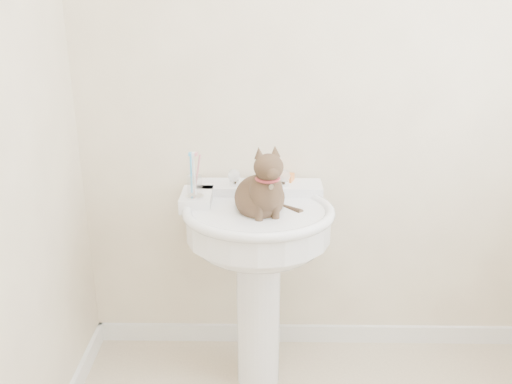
{
  "coord_description": "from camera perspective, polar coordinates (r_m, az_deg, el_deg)",
  "views": [
    {
      "loc": [
        -0.28,
        -1.31,
        1.7
      ],
      "look_at": [
        -0.31,
        0.79,
        0.9
      ],
      "focal_mm": 40.0,
      "sensor_mm": 36.0,
      "label": 1
    }
  ],
  "objects": [
    {
      "name": "faucet",
      "position": [
        2.4,
        0.3,
        1.45
      ],
      "size": [
        0.28,
        0.12,
        0.14
      ],
      "color": "silver",
      "rests_on": "pedestal_sink"
    },
    {
      "name": "pedestal_sink",
      "position": [
        2.35,
        0.18,
        -5.05
      ],
      "size": [
        0.63,
        0.62,
        0.86
      ],
      "color": "white",
      "rests_on": "floor"
    },
    {
      "name": "toothbrush_cup",
      "position": [
        2.3,
        -6.15,
        0.61
      ],
      "size": [
        0.07,
        0.07,
        0.18
      ],
      "rotation": [
        0.0,
        0.0,
        0.17
      ],
      "color": "silver",
      "rests_on": "pedestal_sink"
    },
    {
      "name": "soap_bar",
      "position": [
        2.5,
        2.73,
        1.52
      ],
      "size": [
        0.1,
        0.08,
        0.03
      ],
      "primitive_type": "cube",
      "rotation": [
        0.0,
        0.0,
        -0.3
      ],
      "color": "orange",
      "rests_on": "pedestal_sink"
    },
    {
      "name": "baseboard_back",
      "position": [
        2.93,
        6.42,
        -13.88
      ],
      "size": [
        2.2,
        0.02,
        0.09
      ],
      "primitive_type": "cube",
      "color": "white",
      "rests_on": "floor"
    },
    {
      "name": "wall_back",
      "position": [
        2.46,
        7.52,
        10.03
      ],
      "size": [
        2.2,
        0.0,
        2.5
      ],
      "primitive_type": null,
      "color": "beige",
      "rests_on": "ground"
    },
    {
      "name": "cat",
      "position": [
        2.23,
        0.54,
        -0.13
      ],
      "size": [
        0.22,
        0.28,
        0.4
      ],
      "rotation": [
        0.0,
        0.0,
        0.32
      ],
      "color": "#4E3826",
      "rests_on": "pedestal_sink"
    }
  ]
}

